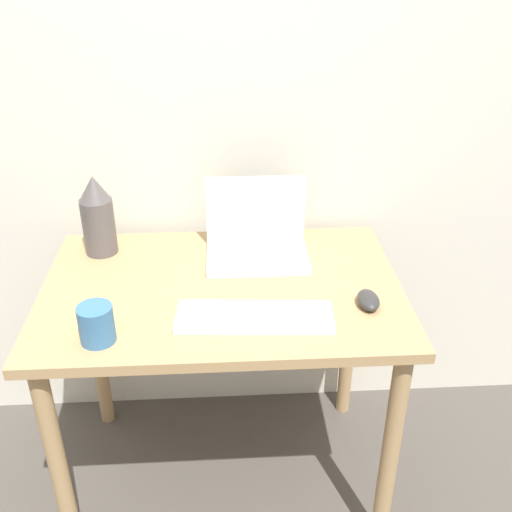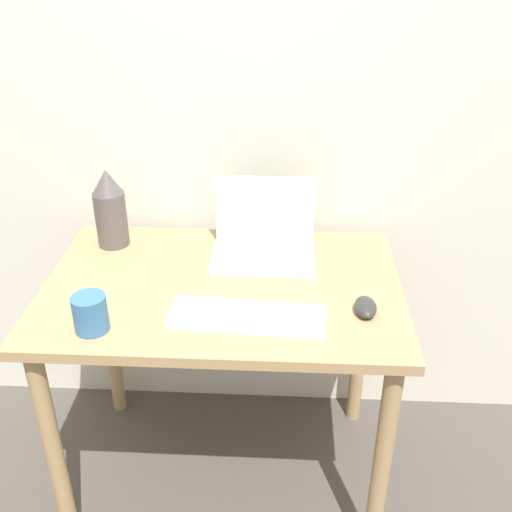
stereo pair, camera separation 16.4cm
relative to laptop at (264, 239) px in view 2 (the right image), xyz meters
name	(u,v)px [view 2 (the right image)]	position (x,y,z in m)	size (l,w,h in m)	color
wall_back	(232,81)	(-0.11, 0.23, 0.43)	(6.00, 0.05, 2.50)	silver
desk	(224,316)	(-0.11, -0.18, -0.17)	(1.02, 0.69, 0.77)	tan
laptop	(264,239)	(0.00, 0.00, 0.00)	(0.31, 0.23, 0.24)	white
keyboard	(247,316)	(-0.03, -0.36, -0.04)	(0.42, 0.16, 0.02)	white
mouse	(366,307)	(0.28, -0.31, -0.03)	(0.06, 0.10, 0.04)	#2D2D2D
vase	(110,209)	(-0.48, 0.04, 0.07)	(0.10, 0.10, 0.25)	#514C4C
mug	(90,313)	(-0.42, -0.42, 0.00)	(0.09, 0.09, 0.10)	teal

